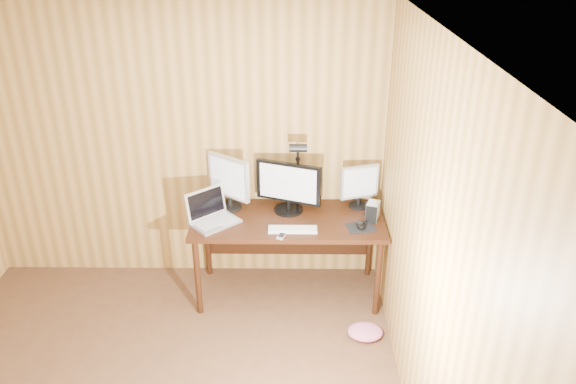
{
  "coord_description": "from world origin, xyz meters",
  "views": [
    {
      "loc": [
        0.97,
        -2.48,
        3.01
      ],
      "look_at": [
        0.93,
        1.58,
        1.02
      ],
      "focal_mm": 35.0,
      "sensor_mm": 36.0,
      "label": 1
    }
  ],
  "objects_px": {
    "desk": "(288,227)",
    "speaker": "(367,209)",
    "laptop": "(211,214)",
    "monitor_right": "(359,185)",
    "keyboard": "(293,229)",
    "mouse": "(361,225)",
    "monitor_center": "(289,186)",
    "desk_lamp": "(298,164)",
    "monitor_left": "(229,181)",
    "phone": "(282,236)",
    "hard_drive": "(373,211)"
  },
  "relations": [
    {
      "from": "monitor_center",
      "to": "phone",
      "type": "xyz_separation_m",
      "value": [
        -0.05,
        -0.43,
        -0.22
      ]
    },
    {
      "from": "phone",
      "to": "desk_lamp",
      "type": "xyz_separation_m",
      "value": [
        0.13,
        0.53,
        0.39
      ]
    },
    {
      "from": "desk",
      "to": "speaker",
      "type": "relative_size",
      "value": 13.57
    },
    {
      "from": "monitor_center",
      "to": "monitor_left",
      "type": "distance_m",
      "value": 0.51
    },
    {
      "from": "desk",
      "to": "speaker",
      "type": "bearing_deg",
      "value": -0.08
    },
    {
      "from": "monitor_left",
      "to": "laptop",
      "type": "xyz_separation_m",
      "value": [
        -0.13,
        -0.24,
        -0.19
      ]
    },
    {
      "from": "monitor_center",
      "to": "keyboard",
      "type": "relative_size",
      "value": 1.39
    },
    {
      "from": "hard_drive",
      "to": "phone",
      "type": "relative_size",
      "value": 1.37
    },
    {
      "from": "desk",
      "to": "monitor_center",
      "type": "bearing_deg",
      "value": 87.68
    },
    {
      "from": "desk",
      "to": "monitor_right",
      "type": "xyz_separation_m",
      "value": [
        0.61,
        0.14,
        0.33
      ]
    },
    {
      "from": "monitor_right",
      "to": "desk_lamp",
      "type": "distance_m",
      "value": 0.56
    },
    {
      "from": "desk_lamp",
      "to": "mouse",
      "type": "bearing_deg",
      "value": -51.85
    },
    {
      "from": "keyboard",
      "to": "desk_lamp",
      "type": "relative_size",
      "value": 0.61
    },
    {
      "from": "monitor_right",
      "to": "monitor_center",
      "type": "bearing_deg",
      "value": 170.14
    },
    {
      "from": "keyboard",
      "to": "hard_drive",
      "type": "distance_m",
      "value": 0.69
    },
    {
      "from": "keyboard",
      "to": "desk_lamp",
      "type": "height_order",
      "value": "desk_lamp"
    },
    {
      "from": "desk",
      "to": "hard_drive",
      "type": "relative_size",
      "value": 9.84
    },
    {
      "from": "laptop",
      "to": "speaker",
      "type": "relative_size",
      "value": 3.93
    },
    {
      "from": "mouse",
      "to": "speaker",
      "type": "bearing_deg",
      "value": 71.26
    },
    {
      "from": "keyboard",
      "to": "phone",
      "type": "relative_size",
      "value": 3.3
    },
    {
      "from": "hard_drive",
      "to": "speaker",
      "type": "distance_m",
      "value": 0.09
    },
    {
      "from": "desk",
      "to": "speaker",
      "type": "xyz_separation_m",
      "value": [
        0.67,
        -0.0,
        0.18
      ]
    },
    {
      "from": "monitor_center",
      "to": "monitor_left",
      "type": "height_order",
      "value": "monitor_left"
    },
    {
      "from": "desk",
      "to": "phone",
      "type": "bearing_deg",
      "value": -97.34
    },
    {
      "from": "phone",
      "to": "desk_lamp",
      "type": "relative_size",
      "value": 0.19
    },
    {
      "from": "monitor_left",
      "to": "desk",
      "type": "bearing_deg",
      "value": 22.95
    },
    {
      "from": "monitor_center",
      "to": "mouse",
      "type": "distance_m",
      "value": 0.69
    },
    {
      "from": "desk_lamp",
      "to": "monitor_center",
      "type": "bearing_deg",
      "value": -145.55
    },
    {
      "from": "monitor_left",
      "to": "laptop",
      "type": "distance_m",
      "value": 0.33
    },
    {
      "from": "keyboard",
      "to": "monitor_left",
      "type": "bearing_deg",
      "value": 144.47
    },
    {
      "from": "desk",
      "to": "keyboard",
      "type": "height_order",
      "value": "keyboard"
    },
    {
      "from": "monitor_center",
      "to": "speaker",
      "type": "distance_m",
      "value": 0.69
    },
    {
      "from": "monitor_left",
      "to": "monitor_right",
      "type": "xyz_separation_m",
      "value": [
        1.11,
        0.03,
        -0.05
      ]
    },
    {
      "from": "desk",
      "to": "monitor_left",
      "type": "distance_m",
      "value": 0.64
    },
    {
      "from": "mouse",
      "to": "desk_lamp",
      "type": "relative_size",
      "value": 0.18
    },
    {
      "from": "desk",
      "to": "laptop",
      "type": "height_order",
      "value": "laptop"
    },
    {
      "from": "desk_lamp",
      "to": "monitor_right",
      "type": "bearing_deg",
      "value": -16.64
    },
    {
      "from": "hard_drive",
      "to": "phone",
      "type": "bearing_deg",
      "value": -139.91
    },
    {
      "from": "keyboard",
      "to": "laptop",
      "type": "bearing_deg",
      "value": 167.74
    },
    {
      "from": "laptop",
      "to": "keyboard",
      "type": "xyz_separation_m",
      "value": [
        0.67,
        -0.14,
        -0.06
      ]
    },
    {
      "from": "monitor_left",
      "to": "laptop",
      "type": "bearing_deg",
      "value": -82.3
    },
    {
      "from": "monitor_center",
      "to": "laptop",
      "type": "xyz_separation_m",
      "value": [
        -0.63,
        -0.19,
        -0.17
      ]
    },
    {
      "from": "desk",
      "to": "desk_lamp",
      "type": "relative_size",
      "value": 2.5
    },
    {
      "from": "monitor_left",
      "to": "desk_lamp",
      "type": "relative_size",
      "value": 0.74
    },
    {
      "from": "keyboard",
      "to": "mouse",
      "type": "bearing_deg",
      "value": 4.81
    },
    {
      "from": "monitor_left",
      "to": "desk_lamp",
      "type": "bearing_deg",
      "value": 39.83
    },
    {
      "from": "monitor_left",
      "to": "phone",
      "type": "height_order",
      "value": "monitor_left"
    },
    {
      "from": "keyboard",
      "to": "monitor_right",
      "type": "bearing_deg",
      "value": 35.99
    },
    {
      "from": "speaker",
      "to": "monitor_center",
      "type": "bearing_deg",
      "value": 174.44
    },
    {
      "from": "monitor_center",
      "to": "laptop",
      "type": "relative_size",
      "value": 1.18
    }
  ]
}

